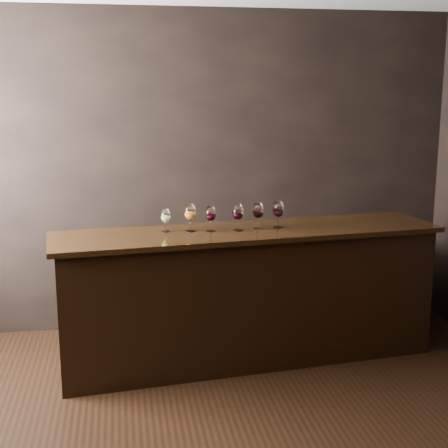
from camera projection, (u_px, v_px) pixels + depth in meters
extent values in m
cube|color=black|center=(173.00, 172.00, 5.49)|extent=(5.00, 0.02, 2.80)
cube|color=black|center=(248.00, 297.00, 4.91)|extent=(2.96, 0.94, 1.02)
cube|color=black|center=(248.00, 232.00, 4.80)|extent=(3.06, 1.02, 0.04)
cube|color=black|center=(260.00, 284.00, 5.60)|extent=(2.24, 0.40, 0.81)
cylinder|color=white|center=(166.00, 231.00, 4.73)|extent=(0.06, 0.06, 0.00)
cylinder|color=white|center=(166.00, 227.00, 4.72)|extent=(0.01, 0.01, 0.06)
ellipsoid|color=white|center=(166.00, 216.00, 4.71)|extent=(0.07, 0.07, 0.10)
cylinder|color=white|center=(165.00, 210.00, 4.70)|extent=(0.05, 0.05, 0.01)
ellipsoid|color=#CBCB73|center=(166.00, 218.00, 4.71)|extent=(0.06, 0.06, 0.05)
cylinder|color=white|center=(190.00, 231.00, 4.74)|extent=(0.07, 0.07, 0.00)
cylinder|color=white|center=(190.00, 226.00, 4.73)|extent=(0.01, 0.01, 0.08)
ellipsoid|color=white|center=(190.00, 212.00, 4.71)|extent=(0.09, 0.09, 0.12)
cylinder|color=white|center=(190.00, 205.00, 4.70)|extent=(0.07, 0.07, 0.01)
ellipsoid|color=orange|center=(190.00, 215.00, 4.71)|extent=(0.07, 0.07, 0.06)
cylinder|color=white|center=(211.00, 231.00, 4.75)|extent=(0.07, 0.07, 0.00)
cylinder|color=white|center=(211.00, 226.00, 4.74)|extent=(0.01, 0.01, 0.07)
ellipsoid|color=white|center=(211.00, 214.00, 4.72)|extent=(0.08, 0.08, 0.11)
cylinder|color=white|center=(211.00, 207.00, 4.71)|extent=(0.06, 0.06, 0.01)
ellipsoid|color=black|center=(211.00, 216.00, 4.72)|extent=(0.06, 0.06, 0.05)
cylinder|color=white|center=(238.00, 230.00, 4.76)|extent=(0.07, 0.07, 0.00)
cylinder|color=white|center=(238.00, 225.00, 4.75)|extent=(0.01, 0.01, 0.08)
ellipsoid|color=white|center=(238.00, 212.00, 4.73)|extent=(0.09, 0.09, 0.12)
cylinder|color=white|center=(238.00, 205.00, 4.72)|extent=(0.06, 0.06, 0.01)
ellipsoid|color=black|center=(238.00, 215.00, 4.73)|extent=(0.07, 0.07, 0.06)
cylinder|color=white|center=(258.00, 228.00, 4.82)|extent=(0.07, 0.07, 0.00)
cylinder|color=white|center=(258.00, 223.00, 4.82)|extent=(0.01, 0.01, 0.08)
ellipsoid|color=white|center=(258.00, 211.00, 4.79)|extent=(0.09, 0.09, 0.12)
cylinder|color=white|center=(258.00, 204.00, 4.78)|extent=(0.06, 0.06, 0.01)
ellipsoid|color=black|center=(258.00, 213.00, 4.80)|extent=(0.07, 0.07, 0.06)
cylinder|color=white|center=(278.00, 227.00, 4.87)|extent=(0.07, 0.07, 0.00)
cylinder|color=white|center=(278.00, 222.00, 4.86)|extent=(0.01, 0.01, 0.08)
ellipsoid|color=white|center=(278.00, 209.00, 4.84)|extent=(0.09, 0.09, 0.12)
cylinder|color=white|center=(278.00, 202.00, 4.83)|extent=(0.07, 0.07, 0.01)
ellipsoid|color=black|center=(278.00, 212.00, 4.84)|extent=(0.07, 0.07, 0.06)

